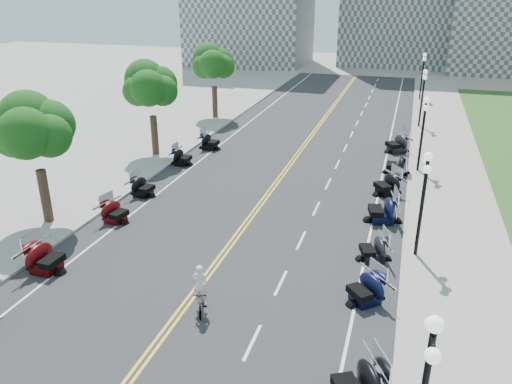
% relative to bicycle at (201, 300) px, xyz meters
% --- Properties ---
extents(ground, '(160.00, 160.00, 0.00)m').
position_rel_bicycle_xyz_m(ground, '(-0.76, 2.81, -0.51)').
color(ground, gray).
extents(road, '(16.00, 90.00, 0.01)m').
position_rel_bicycle_xyz_m(road, '(-0.76, 12.81, -0.51)').
color(road, '#333335').
rests_on(road, ground).
extents(centerline_yellow_a, '(0.12, 90.00, 0.00)m').
position_rel_bicycle_xyz_m(centerline_yellow_a, '(-0.88, 12.81, -0.50)').
color(centerline_yellow_a, yellow).
rests_on(centerline_yellow_a, road).
extents(centerline_yellow_b, '(0.12, 90.00, 0.00)m').
position_rel_bicycle_xyz_m(centerline_yellow_b, '(-0.64, 12.81, -0.50)').
color(centerline_yellow_b, yellow).
rests_on(centerline_yellow_b, road).
extents(edge_line_north, '(0.12, 90.00, 0.00)m').
position_rel_bicycle_xyz_m(edge_line_north, '(5.64, 12.81, -0.50)').
color(edge_line_north, white).
rests_on(edge_line_north, road).
extents(edge_line_south, '(0.12, 90.00, 0.00)m').
position_rel_bicycle_xyz_m(edge_line_south, '(-7.16, 12.81, -0.50)').
color(edge_line_south, white).
rests_on(edge_line_south, road).
extents(lane_dash_5, '(0.12, 2.00, 0.00)m').
position_rel_bicycle_xyz_m(lane_dash_5, '(2.44, -1.19, -0.50)').
color(lane_dash_5, white).
rests_on(lane_dash_5, road).
extents(lane_dash_6, '(0.12, 2.00, 0.00)m').
position_rel_bicycle_xyz_m(lane_dash_6, '(2.44, 2.81, -0.50)').
color(lane_dash_6, white).
rests_on(lane_dash_6, road).
extents(lane_dash_7, '(0.12, 2.00, 0.00)m').
position_rel_bicycle_xyz_m(lane_dash_7, '(2.44, 6.81, -0.50)').
color(lane_dash_7, white).
rests_on(lane_dash_7, road).
extents(lane_dash_8, '(0.12, 2.00, 0.00)m').
position_rel_bicycle_xyz_m(lane_dash_8, '(2.44, 10.81, -0.50)').
color(lane_dash_8, white).
rests_on(lane_dash_8, road).
extents(lane_dash_9, '(0.12, 2.00, 0.00)m').
position_rel_bicycle_xyz_m(lane_dash_9, '(2.44, 14.81, -0.50)').
color(lane_dash_9, white).
rests_on(lane_dash_9, road).
extents(lane_dash_10, '(0.12, 2.00, 0.00)m').
position_rel_bicycle_xyz_m(lane_dash_10, '(2.44, 18.81, -0.50)').
color(lane_dash_10, white).
rests_on(lane_dash_10, road).
extents(lane_dash_11, '(0.12, 2.00, 0.00)m').
position_rel_bicycle_xyz_m(lane_dash_11, '(2.44, 22.81, -0.50)').
color(lane_dash_11, white).
rests_on(lane_dash_11, road).
extents(lane_dash_12, '(0.12, 2.00, 0.00)m').
position_rel_bicycle_xyz_m(lane_dash_12, '(2.44, 26.81, -0.50)').
color(lane_dash_12, white).
rests_on(lane_dash_12, road).
extents(lane_dash_13, '(0.12, 2.00, 0.00)m').
position_rel_bicycle_xyz_m(lane_dash_13, '(2.44, 30.81, -0.50)').
color(lane_dash_13, white).
rests_on(lane_dash_13, road).
extents(lane_dash_14, '(0.12, 2.00, 0.00)m').
position_rel_bicycle_xyz_m(lane_dash_14, '(2.44, 34.81, -0.50)').
color(lane_dash_14, white).
rests_on(lane_dash_14, road).
extents(lane_dash_15, '(0.12, 2.00, 0.00)m').
position_rel_bicycle_xyz_m(lane_dash_15, '(2.44, 38.81, -0.50)').
color(lane_dash_15, white).
rests_on(lane_dash_15, road).
extents(lane_dash_16, '(0.12, 2.00, 0.00)m').
position_rel_bicycle_xyz_m(lane_dash_16, '(2.44, 42.81, -0.50)').
color(lane_dash_16, white).
rests_on(lane_dash_16, road).
extents(lane_dash_17, '(0.12, 2.00, 0.00)m').
position_rel_bicycle_xyz_m(lane_dash_17, '(2.44, 46.81, -0.50)').
color(lane_dash_17, white).
rests_on(lane_dash_17, road).
extents(lane_dash_18, '(0.12, 2.00, 0.00)m').
position_rel_bicycle_xyz_m(lane_dash_18, '(2.44, 50.81, -0.50)').
color(lane_dash_18, white).
rests_on(lane_dash_18, road).
extents(lane_dash_19, '(0.12, 2.00, 0.00)m').
position_rel_bicycle_xyz_m(lane_dash_19, '(2.44, 54.81, -0.50)').
color(lane_dash_19, white).
rests_on(lane_dash_19, road).
extents(sidewalk_north, '(5.00, 90.00, 0.15)m').
position_rel_bicycle_xyz_m(sidewalk_north, '(9.74, 12.81, -0.44)').
color(sidewalk_north, '#9E9991').
rests_on(sidewalk_north, ground).
extents(sidewalk_south, '(5.00, 90.00, 0.15)m').
position_rel_bicycle_xyz_m(sidewalk_south, '(-11.26, 12.81, -0.44)').
color(sidewalk_south, '#9E9991').
rests_on(sidewalk_south, ground).
extents(street_lamp_2, '(0.50, 1.20, 4.90)m').
position_rel_bicycle_xyz_m(street_lamp_2, '(7.84, 6.81, 2.09)').
color(street_lamp_2, black).
rests_on(street_lamp_2, sidewalk_north).
extents(street_lamp_3, '(0.50, 1.20, 4.90)m').
position_rel_bicycle_xyz_m(street_lamp_3, '(7.84, 18.81, 2.09)').
color(street_lamp_3, black).
rests_on(street_lamp_3, sidewalk_north).
extents(street_lamp_4, '(0.50, 1.20, 4.90)m').
position_rel_bicycle_xyz_m(street_lamp_4, '(7.84, 30.81, 2.09)').
color(street_lamp_4, black).
rests_on(street_lamp_4, sidewalk_north).
extents(street_lamp_5, '(0.50, 1.20, 4.90)m').
position_rel_bicycle_xyz_m(street_lamp_5, '(7.84, 42.81, 2.09)').
color(street_lamp_5, black).
rests_on(street_lamp_5, sidewalk_north).
extents(tree_2, '(4.80, 4.80, 9.20)m').
position_rel_bicycle_xyz_m(tree_2, '(-10.76, 4.81, 4.24)').
color(tree_2, '#235619').
rests_on(tree_2, sidewalk_south).
extents(tree_3, '(4.80, 4.80, 9.20)m').
position_rel_bicycle_xyz_m(tree_3, '(-10.76, 16.81, 4.24)').
color(tree_3, '#235619').
rests_on(tree_3, sidewalk_south).
extents(tree_4, '(4.80, 4.80, 9.20)m').
position_rel_bicycle_xyz_m(tree_4, '(-10.76, 28.81, 4.24)').
color(tree_4, '#235619').
rests_on(tree_4, sidewalk_south).
extents(motorcycle_n_5, '(2.66, 2.66, 1.32)m').
position_rel_bicycle_xyz_m(motorcycle_n_5, '(5.97, 2.48, 0.15)').
color(motorcycle_n_5, black).
rests_on(motorcycle_n_5, road).
extents(motorcycle_n_6, '(2.29, 2.29, 1.25)m').
position_rel_bicycle_xyz_m(motorcycle_n_6, '(5.99, 5.94, 0.11)').
color(motorcycle_n_6, black).
rests_on(motorcycle_n_6, road).
extents(motorcycle_n_7, '(2.63, 2.63, 1.54)m').
position_rel_bicycle_xyz_m(motorcycle_n_7, '(6.08, 10.19, 0.26)').
color(motorcycle_n_7, black).
rests_on(motorcycle_n_7, road).
extents(motorcycle_n_8, '(2.83, 2.83, 1.42)m').
position_rel_bicycle_xyz_m(motorcycle_n_8, '(6.09, 14.14, 0.20)').
color(motorcycle_n_8, black).
rests_on(motorcycle_n_8, road).
extents(motorcycle_n_9, '(2.04, 2.04, 1.42)m').
position_rel_bicycle_xyz_m(motorcycle_n_9, '(6.47, 18.00, 0.20)').
color(motorcycle_n_9, black).
rests_on(motorcycle_n_9, road).
extents(motorcycle_n_10, '(2.96, 2.96, 1.50)m').
position_rel_bicycle_xyz_m(motorcycle_n_10, '(6.27, 22.90, 0.24)').
color(motorcycle_n_10, black).
rests_on(motorcycle_n_10, road).
extents(motorcycle_s_5, '(2.11, 2.11, 1.45)m').
position_rel_bicycle_xyz_m(motorcycle_s_5, '(-7.65, 0.70, 0.21)').
color(motorcycle_s_5, '#590A0C').
rests_on(motorcycle_s_5, road).
extents(motorcycle_s_6, '(2.11, 2.11, 1.26)m').
position_rel_bicycle_xyz_m(motorcycle_s_6, '(-7.48, 6.00, 0.12)').
color(motorcycle_s_6, '#590A0C').
rests_on(motorcycle_s_6, road).
extents(motorcycle_s_7, '(2.00, 2.00, 1.26)m').
position_rel_bicycle_xyz_m(motorcycle_s_7, '(-7.84, 9.63, 0.12)').
color(motorcycle_s_7, black).
rests_on(motorcycle_s_7, road).
extents(motorcycle_s_8, '(1.82, 1.82, 1.25)m').
position_rel_bicycle_xyz_m(motorcycle_s_8, '(-7.98, 15.43, 0.12)').
color(motorcycle_s_8, black).
rests_on(motorcycle_s_8, road).
extents(motorcycle_s_9, '(2.02, 2.02, 1.33)m').
position_rel_bicycle_xyz_m(motorcycle_s_9, '(-7.50, 19.43, 0.16)').
color(motorcycle_s_9, black).
rests_on(motorcycle_s_9, road).
extents(bicycle, '(1.01, 1.76, 1.02)m').
position_rel_bicycle_xyz_m(bicycle, '(0.00, 0.00, 0.00)').
color(bicycle, '#A51414').
rests_on(bicycle, road).
extents(cyclist_rider, '(0.61, 0.40, 1.69)m').
position_rel_bicycle_xyz_m(cyclist_rider, '(0.00, 0.00, 1.35)').
color(cyclist_rider, white).
rests_on(cyclist_rider, bicycle).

